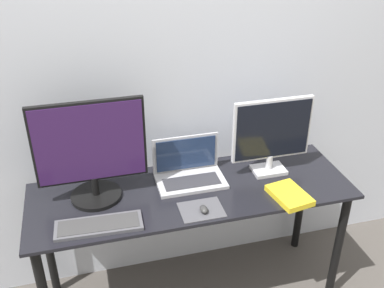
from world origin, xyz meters
name	(u,v)px	position (x,y,z in m)	size (l,w,h in m)	color
wall_back	(175,75)	(0.00, 0.62, 1.25)	(7.00, 0.05, 2.50)	silver
desk	(192,207)	(0.00, 0.28, 0.63)	(1.67, 0.55, 0.75)	black
monitor_left	(91,152)	(-0.48, 0.34, 1.01)	(0.53, 0.25, 0.52)	black
monitor_right	(272,134)	(0.45, 0.34, 0.98)	(0.43, 0.13, 0.43)	silver
laptop	(189,170)	(0.01, 0.38, 0.80)	(0.36, 0.22, 0.22)	#ADADB2
keyboard	(99,225)	(-0.49, 0.10, 0.76)	(0.40, 0.16, 0.02)	#4C4C51
mousepad	(202,210)	(0.00, 0.10, 0.75)	(0.21, 0.17, 0.00)	#47474C
mouse	(204,209)	(0.01, 0.08, 0.77)	(0.04, 0.06, 0.03)	#333333
book	(289,195)	(0.46, 0.08, 0.76)	(0.19, 0.24, 0.03)	yellow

